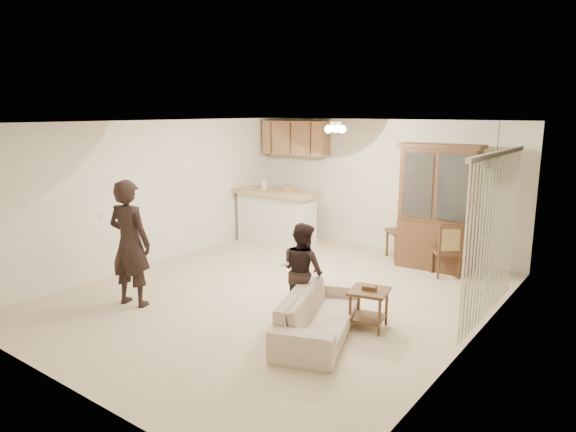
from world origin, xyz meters
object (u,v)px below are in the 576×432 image
Objects in this scene: chair_bar at (284,226)px; china_hutch at (438,208)px; adult at (130,242)px; chair_hutch_left at (402,242)px; side_table at (369,308)px; sofa at (319,306)px; chair_hutch_right at (446,261)px; child at (303,268)px.

china_hutch is at bearing -10.69° from chair_bar.
china_hutch is (2.77, 4.13, 0.15)m from adult.
china_hutch is 1.02m from chair_hutch_left.
side_table is at bearing -29.37° from chair_hutch_left.
sofa is 2.78m from adult.
chair_bar is 1.03× the size of chair_hutch_right.
chair_hutch_left reaches higher than chair_bar.
china_hutch is at bearing -83.83° from chair_hutch_right.
sofa is 3.15m from chair_hutch_right.
chair_bar reaches higher than sofa.
child reaches higher than chair_hutch_right.
chair_bar is (-3.62, 3.08, 0.00)m from side_table.
chair_bar is 2.68m from chair_hutch_left.
side_table is (0.39, 0.52, -0.11)m from sofa.
chair_bar is at bearing -34.24° from child.
chair_hutch_left is at bearing -64.42° from chair_hutch_right.
side_table is at bearing 51.45° from chair_hutch_right.
child is 1.48× the size of chair_hutch_right.
chair_hutch_left is (-0.94, 3.09, 0.06)m from side_table.
sofa reaches higher than side_table.
adult is 0.85× the size of china_hutch.
chair_hutch_right is at bearing 89.04° from side_table.
side_table is at bearing -47.99° from chair_bar.
chair_hutch_left is 1.11m from chair_hutch_right.
adult reaches higher than child.
china_hutch reaches higher than chair_hutch_right.
adult reaches higher than sofa.
sofa is 3.38× the size of side_table.
adult is 4.98m from china_hutch.
adult is 1.57× the size of chair_hutch_left.
adult is 4.95m from chair_hutch_right.
chair_hutch_left is (2.08, 4.33, -0.58)m from adult.
sofa is 1.04× the size of adult.
sofa is 3.66m from chair_hutch_left.
chair_hutch_left is at bearing 106.95° from side_table.
chair_bar is (-3.37, 0.18, -0.78)m from china_hutch.
china_hutch is 1.85× the size of chair_hutch_left.
child is 3.18m from china_hutch.
sofa is at bearing -55.70° from chair_bar.
chair_hutch_left reaches higher than chair_hutch_right.
chair_hutch_right is at bearing -15.13° from chair_bar.
chair_hutch_right is at bearing -27.26° from sofa.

